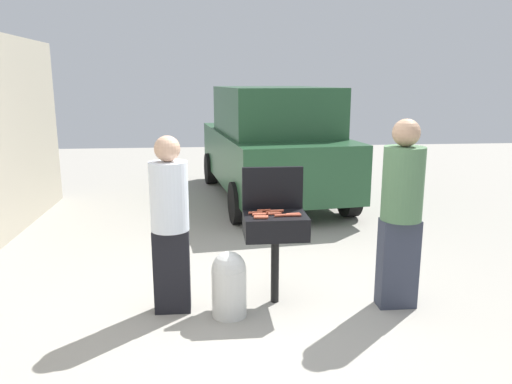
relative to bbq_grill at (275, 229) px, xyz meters
name	(u,v)px	position (x,y,z in m)	size (l,w,h in m)	color
ground_plane	(269,313)	(-0.09, -0.24, -0.75)	(24.00, 24.00, 0.00)	#9E998E
bbq_grill	(275,229)	(0.00, 0.00, 0.00)	(0.60, 0.44, 0.89)	black
grill_lid_open	(273,188)	(0.00, 0.22, 0.35)	(0.60, 0.05, 0.42)	black
hot_dog_0	(293,214)	(0.16, -0.05, 0.15)	(0.03, 0.03, 0.13)	#AD4228
hot_dog_1	(260,214)	(-0.14, -0.01, 0.15)	(0.03, 0.03, 0.13)	#AD4228
hot_dog_2	(277,211)	(0.03, 0.08, 0.15)	(0.03, 0.03, 0.13)	#C6593D
hot_dog_3	(259,215)	(-0.16, -0.04, 0.15)	(0.03, 0.03, 0.13)	#C6593D
hot_dog_4	(294,215)	(0.17, -0.08, 0.15)	(0.03, 0.03, 0.13)	#B74C33
hot_dog_5	(273,212)	(-0.02, 0.05, 0.15)	(0.03, 0.03, 0.13)	#AD4228
hot_dog_6	(281,215)	(0.05, -0.08, 0.15)	(0.03, 0.03, 0.13)	#B74C33
hot_dog_7	(255,213)	(-0.19, 0.04, 0.15)	(0.03, 0.03, 0.13)	#B74C33
hot_dog_8	(261,217)	(-0.15, -0.11, 0.15)	(0.03, 0.03, 0.13)	#C6593D
hot_dog_9	(275,214)	(-0.01, -0.01, 0.15)	(0.03, 0.03, 0.13)	#C6593D
hot_dog_10	(264,211)	(-0.10, 0.11, 0.15)	(0.03, 0.03, 0.13)	#AD4228
hot_dog_11	(261,218)	(-0.15, -0.14, 0.15)	(0.03, 0.03, 0.13)	#C6593D
propane_tank	(229,283)	(-0.46, -0.25, -0.43)	(0.32, 0.32, 0.62)	silver
person_left	(170,219)	(-0.98, -0.10, 0.15)	(0.35, 0.35, 1.66)	black
person_right	(401,208)	(1.15, -0.20, 0.23)	(0.38, 0.38, 1.80)	#333847
parked_minivan	(272,143)	(0.53, 4.37, 0.28)	(2.47, 4.60, 2.02)	#234C2D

